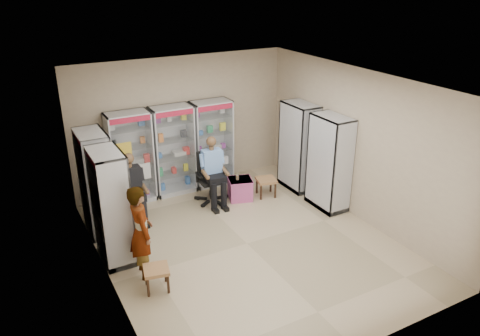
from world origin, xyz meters
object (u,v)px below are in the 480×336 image
cabinet_left_far (96,183)px  standing_man (141,232)px  seated_shopkeeper (212,172)px  wooden_chair (131,196)px  cabinet_back_left (131,158)px  cabinet_back_right (212,143)px  woven_stool_b (157,278)px  cabinet_right_near (329,163)px  woven_stool_a (266,187)px  cabinet_left_near (111,207)px  cabinet_right_far (298,147)px  pink_trunk (240,189)px  cabinet_back_mid (173,150)px  office_chair (211,178)px

cabinet_left_far → standing_man: size_ratio=1.25×
seated_shopkeeper → standing_man: bearing=-135.5°
wooden_chair → cabinet_back_left: bearing=71.1°
cabinet_back_right → woven_stool_b: bearing=-127.9°
cabinet_right_near → woven_stool_a: size_ratio=4.85×
cabinet_back_left → cabinet_left_near: (-0.93, -2.03, 0.00)m
cabinet_right_near → cabinet_left_near: bearing=87.4°
cabinet_right_far → pink_trunk: 1.64m
pink_trunk → woven_stool_b: pink_trunk is taller
cabinet_back_left → wooden_chair: size_ratio=2.13×
cabinet_back_mid → woven_stool_b: size_ratio=5.16×
seated_shopkeeper → standing_man: 2.80m
cabinet_back_mid → cabinet_right_near: same height
cabinet_left_near → pink_trunk: cabinet_left_near is taller
cabinet_left_near → cabinet_back_mid: bearing=137.2°
cabinet_right_near → cabinet_right_far: bearing=0.0°
wooden_chair → seated_shopkeeper: (1.72, -0.16, 0.24)m
office_chair → standing_man: (-2.12, -1.88, 0.24)m
cabinet_left_far → cabinet_left_near: bearing=-0.0°
cabinet_left_far → office_chair: (2.40, 0.09, -0.44)m
cabinet_back_mid → wooden_chair: 1.50m
cabinet_back_mid → office_chair: bearing=-58.4°
cabinet_left_far → woven_stool_a: 3.69m
pink_trunk → woven_stool_a: size_ratio=1.18×
cabinet_back_left → cabinet_back_mid: 0.95m
cabinet_right_near → standing_man: bearing=96.7°
cabinet_left_far → cabinet_back_right: bearing=108.2°
cabinet_right_far → pink_trunk: bearing=86.4°
cabinet_right_near → seated_shopkeeper: cabinet_right_near is taller
woven_stool_b → standing_man: size_ratio=0.24×
seated_shopkeeper → cabinet_left_far: bearing=-175.4°
cabinet_back_mid → pink_trunk: bearing=-42.6°
cabinet_left_near → office_chair: bearing=116.4°
cabinet_left_far → cabinet_left_near: size_ratio=1.00×
cabinet_back_right → cabinet_right_far: (1.63, -1.13, 0.00)m
seated_shopkeeper → woven_stool_a: 1.33m
cabinet_back_mid → woven_stool_a: size_ratio=4.85×
pink_trunk → woven_stool_a: pink_trunk is taller
cabinet_back_left → cabinet_back_right: size_ratio=1.00×
cabinet_back_mid → cabinet_back_right: size_ratio=1.00×
cabinet_left_far → pink_trunk: (3.01, -0.11, -0.77)m
office_chair → seated_shopkeeper: bearing=-86.3°
office_chair → standing_man: bearing=-134.7°
cabinet_back_mid → standing_man: cabinet_back_mid is taller
cabinet_back_left → cabinet_back_mid: (0.95, 0.00, 0.00)m
cabinet_right_near → woven_stool_b: (-4.13, -0.98, -0.81)m
wooden_chair → seated_shopkeeper: seated_shopkeeper is taller
cabinet_back_right → standing_man: (-2.55, -2.72, -0.20)m
cabinet_right_far → cabinet_left_near: bearing=101.4°
seated_shopkeeper → pink_trunk: size_ratio=2.91×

